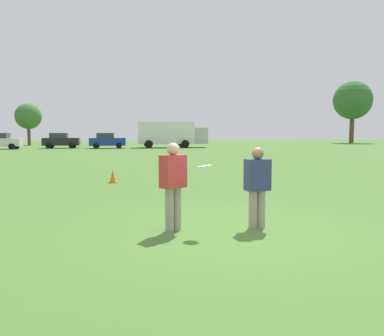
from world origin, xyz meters
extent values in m
plane|color=#47702D|center=(0.00, 0.00, 0.00)|extent=(171.01, 171.01, 0.00)
cylinder|color=gray|center=(-1.18, 0.21, 0.41)|extent=(0.16, 0.16, 0.83)
cylinder|color=gray|center=(-1.03, 0.30, 0.41)|extent=(0.16, 0.16, 0.83)
cube|color=red|center=(-1.10, 0.26, 1.14)|extent=(0.54, 0.47, 0.62)
sphere|color=#D8AD8C|center=(-1.10, 0.26, 1.56)|extent=(0.24, 0.24, 0.24)
cylinder|color=gray|center=(0.62, 0.10, 0.37)|extent=(0.16, 0.16, 0.74)
cylinder|color=gray|center=(0.44, 0.09, 0.37)|extent=(0.16, 0.16, 0.74)
cube|color=navy|center=(0.53, 0.09, 1.05)|extent=(0.48, 0.30, 0.61)
sphere|color=#8C664C|center=(0.53, 0.09, 1.46)|extent=(0.23, 0.23, 0.23)
cylinder|color=white|center=(-0.55, 0.03, 1.24)|extent=(0.27, 0.27, 0.08)
cube|color=#D8590C|center=(-1.98, 7.80, 0.01)|extent=(0.32, 0.32, 0.03)
cone|color=orange|center=(-1.98, 7.80, 0.26)|extent=(0.24, 0.24, 0.45)
cube|color=silver|center=(-13.13, 40.80, 0.78)|extent=(4.31, 2.07, 0.90)
cylinder|color=black|center=(-11.76, 41.71, 0.33)|extent=(0.67, 0.26, 0.66)
cylinder|color=black|center=(-11.89, 39.72, 0.33)|extent=(0.67, 0.26, 0.66)
cube|color=black|center=(-6.84, 42.29, 0.78)|extent=(4.31, 2.07, 0.90)
cube|color=#2D333D|center=(-7.09, 42.31, 1.50)|extent=(2.10, 1.77, 0.64)
cylinder|color=black|center=(-5.48, 43.21, 0.33)|extent=(0.67, 0.26, 0.66)
cylinder|color=black|center=(-5.61, 41.21, 0.33)|extent=(0.67, 0.26, 0.66)
cylinder|color=black|center=(-8.08, 43.37, 0.33)|extent=(0.67, 0.26, 0.66)
cylinder|color=black|center=(-8.21, 41.38, 0.33)|extent=(0.67, 0.26, 0.66)
cube|color=navy|center=(-1.45, 40.45, 0.78)|extent=(4.31, 2.07, 0.90)
cube|color=#2D333D|center=(-1.70, 40.46, 1.50)|extent=(2.10, 1.77, 0.64)
cylinder|color=black|center=(-0.09, 41.36, 0.33)|extent=(0.67, 0.26, 0.66)
cylinder|color=black|center=(-0.22, 39.37, 0.33)|extent=(0.67, 0.26, 0.66)
cylinder|color=black|center=(-2.69, 41.53, 0.33)|extent=(0.67, 0.26, 0.66)
cylinder|color=black|center=(-2.82, 39.54, 0.33)|extent=(0.67, 0.26, 0.66)
cube|color=white|center=(5.64, 41.01, 1.83)|extent=(6.95, 2.93, 2.70)
cube|color=#B2B2B7|center=(9.83, 40.74, 1.48)|extent=(1.94, 2.41, 2.00)
cylinder|color=black|center=(7.94, 42.24, 0.48)|extent=(0.98, 0.34, 0.96)
cylinder|color=black|center=(7.76, 39.50, 0.48)|extent=(0.98, 0.34, 0.96)
cylinder|color=black|center=(3.53, 42.52, 0.48)|extent=(0.98, 0.34, 0.96)
cylinder|color=black|center=(3.35, 39.79, 0.48)|extent=(0.98, 0.34, 0.96)
cylinder|color=brown|center=(-12.57, 55.23, 1.33)|extent=(0.44, 0.44, 2.67)
sphere|color=#3D7033|center=(-12.57, 55.23, 4.29)|extent=(3.81, 3.81, 3.81)
cylinder|color=brown|center=(41.50, 54.47, 2.36)|extent=(0.79, 0.79, 4.72)
sphere|color=#33662D|center=(41.50, 54.47, 7.59)|extent=(6.74, 6.74, 6.74)
camera|label=1|loc=(-2.45, -6.92, 1.86)|focal=36.51mm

